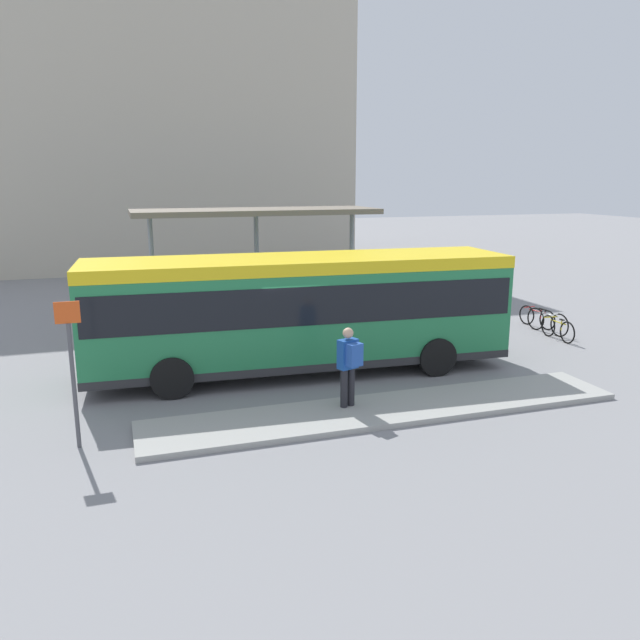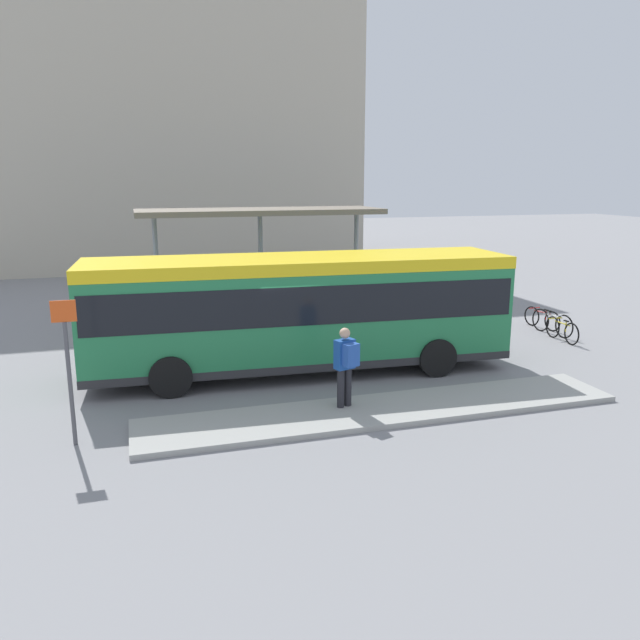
% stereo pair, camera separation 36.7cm
% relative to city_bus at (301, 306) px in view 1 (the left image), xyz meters
% --- Properties ---
extents(ground_plane, '(120.00, 120.00, 0.00)m').
position_rel_city_bus_xyz_m(ground_plane, '(-0.01, 0.00, -1.77)').
color(ground_plane, gray).
extents(curb_island, '(10.58, 1.80, 0.12)m').
position_rel_city_bus_xyz_m(curb_island, '(0.95, -3.35, -1.71)').
color(curb_island, '#9E9E99').
rests_on(curb_island, ground_plane).
extents(city_bus, '(10.81, 3.06, 3.02)m').
position_rel_city_bus_xyz_m(city_bus, '(0.00, 0.00, 0.00)').
color(city_bus, '#237A47').
rests_on(city_bus, ground_plane).
extents(pedestrian_waiting, '(0.49, 0.54, 1.75)m').
position_rel_city_bus_xyz_m(pedestrian_waiting, '(0.17, -3.06, -0.65)').
color(pedestrian_waiting, '#232328').
rests_on(pedestrian_waiting, curb_island).
extents(bicycle_yellow, '(0.48, 1.63, 0.70)m').
position_rel_city_bus_xyz_m(bicycle_yellow, '(8.60, 0.69, -1.42)').
color(bicycle_yellow, black).
rests_on(bicycle_yellow, ground_plane).
extents(bicycle_white, '(0.48, 1.78, 0.77)m').
position_rel_city_bus_xyz_m(bicycle_white, '(8.85, 1.50, -1.38)').
color(bicycle_white, black).
rests_on(bicycle_white, ground_plane).
extents(bicycle_red, '(0.48, 1.58, 0.69)m').
position_rel_city_bus_xyz_m(bicycle_red, '(9.06, 2.32, -1.42)').
color(bicycle_red, black).
rests_on(bicycle_red, ground_plane).
extents(station_shelter, '(8.28, 2.77, 3.94)m').
position_rel_city_bus_xyz_m(station_shelter, '(0.25, 6.15, 1.95)').
color(station_shelter, '#706656').
rests_on(station_shelter, ground_plane).
extents(potted_planter_near_shelter, '(0.84, 0.84, 1.27)m').
position_rel_city_bus_xyz_m(potted_planter_near_shelter, '(-2.49, 3.42, -1.11)').
color(potted_planter_near_shelter, slate).
rests_on(potted_planter_near_shelter, ground_plane).
extents(platform_sign, '(0.44, 0.08, 2.80)m').
position_rel_city_bus_xyz_m(platform_sign, '(-5.31, -3.17, -0.21)').
color(platform_sign, '#4C4C51').
rests_on(platform_sign, ground_plane).
extents(station_building, '(23.26, 10.43, 17.62)m').
position_rel_city_bus_xyz_m(station_building, '(-2.68, 24.24, 7.04)').
color(station_building, '#BCB29E').
rests_on(station_building, ground_plane).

